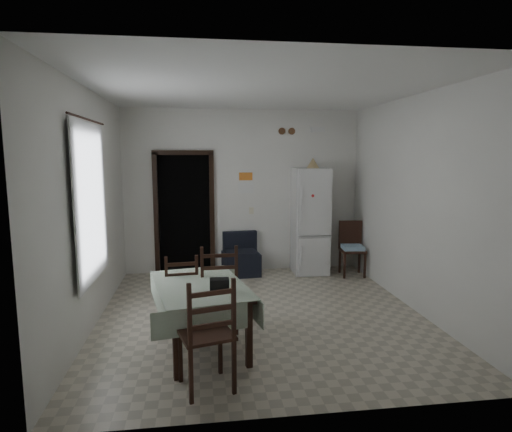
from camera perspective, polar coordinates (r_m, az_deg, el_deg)
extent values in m
plane|color=#AEA48E|center=(5.83, 0.68, -12.96)|extent=(4.50, 4.50, 0.00)
cube|color=black|center=(7.92, -9.48, 0.42)|extent=(0.90, 0.45, 2.10)
cube|color=black|center=(7.71, -13.17, 0.11)|extent=(0.08, 0.10, 2.18)
cube|color=black|center=(7.68, -5.87, 0.25)|extent=(0.08, 0.10, 2.18)
cube|color=black|center=(7.61, -9.73, 8.33)|extent=(1.06, 0.10, 0.08)
cube|color=silver|center=(5.38, -22.24, 1.68)|extent=(0.10, 1.20, 1.60)
cube|color=silver|center=(5.36, -21.10, 1.71)|extent=(0.02, 1.45, 1.85)
cylinder|color=black|center=(5.34, -21.52, 11.89)|extent=(0.02, 1.60, 0.02)
cube|color=white|center=(7.68, -1.37, 4.56)|extent=(0.28, 0.02, 0.40)
cube|color=orange|center=(7.67, -1.37, 5.31)|extent=(0.24, 0.01, 0.14)
cube|color=beige|center=(7.74, -0.63, 0.73)|extent=(0.08, 0.02, 0.12)
cylinder|color=brown|center=(7.77, 3.47, 11.23)|extent=(0.12, 0.03, 0.12)
cylinder|color=brown|center=(7.81, 4.79, 11.20)|extent=(0.12, 0.03, 0.12)
cube|color=white|center=(7.90, 8.22, 11.33)|extent=(0.25, 0.07, 0.09)
cone|color=tan|center=(7.50, 7.60, 7.02)|extent=(0.24, 0.24, 0.18)
cube|color=black|center=(4.45, -4.90, -9.12)|extent=(0.20, 0.12, 0.13)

